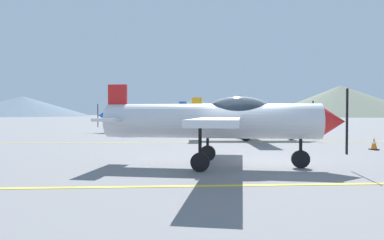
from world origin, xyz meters
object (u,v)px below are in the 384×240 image
object	(u,v)px
airplane_near	(220,120)
car_sedan	(306,120)
airplane_mid	(251,116)
airplane_far	(143,115)
traffic_cone_side	(374,144)
airplane_back	(225,114)

from	to	relation	value
airplane_near	car_sedan	world-z (taller)	airplane_near
airplane_mid	airplane_far	distance (m)	11.51
airplane_mid	traffic_cone_side	distance (m)	7.67
airplane_mid	airplane_near	bearing A→B (deg)	-108.39
airplane_mid	airplane_back	xyz separation A→B (m)	(1.19, 18.07, 0.00)
car_sedan	airplane_back	bearing A→B (deg)	179.27
airplane_mid	traffic_cone_side	bearing A→B (deg)	-53.90
airplane_far	traffic_cone_side	xyz separation A→B (m)	(12.05, -14.77, -1.24)
airplane_back	car_sedan	bearing A→B (deg)	-0.73
airplane_mid	car_sedan	distance (m)	20.95
airplane_far	traffic_cone_side	bearing A→B (deg)	-50.79
airplane_far	airplane_mid	bearing A→B (deg)	-48.74
airplane_mid	car_sedan	bearing A→B (deg)	58.98
traffic_cone_side	airplane_mid	bearing A→B (deg)	126.10
airplane_near	airplane_mid	distance (m)	11.21
airplane_mid	airplane_far	bearing A→B (deg)	131.26
car_sedan	airplane_far	bearing A→B (deg)	-153.18
airplane_near	car_sedan	bearing A→B (deg)	63.38
airplane_near	airplane_far	world-z (taller)	same
airplane_far	airplane_back	size ratio (longest dim) A/B	1.00
airplane_far	airplane_back	bearing A→B (deg)	46.98
airplane_mid	car_sedan	world-z (taller)	airplane_mid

